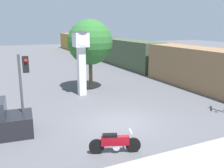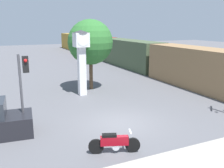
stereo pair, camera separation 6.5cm
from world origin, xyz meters
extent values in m
plane|color=#56565B|center=(0.00, 0.00, 0.00)|extent=(120.00, 120.00, 0.00)
cylinder|color=black|center=(-0.96, -3.13, 0.32)|extent=(0.64, 0.32, 0.64)
cylinder|color=black|center=(-2.42, -2.62, 0.32)|extent=(0.64, 0.32, 0.64)
cube|color=maroon|center=(-1.69, -2.88, 0.56)|extent=(1.19, 0.62, 0.39)
cube|color=black|center=(-1.89, -2.80, 0.80)|extent=(0.65, 0.44, 0.11)
cylinder|color=silver|center=(-1.64, -2.89, 0.29)|extent=(0.36, 0.30, 0.30)
cube|color=silver|center=(-1.07, -3.10, 0.94)|extent=(0.22, 0.47, 0.04)
cube|color=white|center=(-0.10, 6.35, 1.84)|extent=(0.54, 0.54, 3.68)
cube|color=white|center=(-0.10, 6.35, 4.20)|extent=(1.03, 1.03, 1.03)
cylinder|color=white|center=(-0.10, 5.83, 4.20)|extent=(0.82, 0.02, 0.82)
cone|color=#333338|center=(-0.10, 6.35, 4.81)|extent=(1.24, 1.24, 0.20)
cube|color=olive|center=(9.68, 3.95, 1.70)|extent=(2.80, 12.08, 3.40)
cube|color=#425138|center=(9.68, 16.63, 1.70)|extent=(2.80, 12.08, 3.40)
cube|color=maroon|center=(9.68, 29.31, 1.70)|extent=(2.80, 12.08, 3.40)
cube|color=olive|center=(9.68, 41.99, 1.70)|extent=(2.80, 12.08, 3.40)
cylinder|color=#47474C|center=(-4.91, 1.03, 1.96)|extent=(0.12, 0.12, 3.91)
cube|color=black|center=(-4.61, 1.03, 3.41)|extent=(0.28, 0.24, 0.80)
sphere|color=red|center=(-4.61, 0.88, 3.61)|extent=(0.16, 0.16, 0.16)
cylinder|color=brown|center=(1.14, 7.76, 1.23)|extent=(0.30, 0.30, 2.45)
sphere|color=#2D6B2D|center=(1.14, 7.76, 3.91)|extent=(3.66, 3.66, 3.66)
camera|label=1|loc=(-5.83, -11.52, 5.26)|focal=40.00mm
camera|label=2|loc=(-5.78, -11.55, 5.26)|focal=40.00mm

